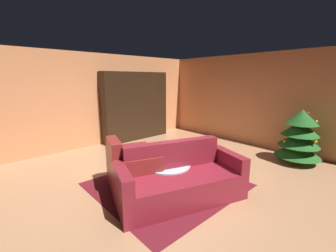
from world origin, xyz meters
TOP-DOWN VIEW (x-y plane):
  - ground_plane at (0.00, 0.00)m, footprint 7.92×7.92m
  - wall_back at (0.00, 3.33)m, footprint 6.15×0.06m
  - wall_left at (-3.05, 0.00)m, footprint 0.06×6.72m
  - area_rug at (0.13, -0.17)m, footprint 2.22×2.35m
  - bookshelf_unit at (-2.79, 1.35)m, footprint 0.35×2.20m
  - armchair_red at (-0.19, -0.72)m, footprint 1.16×1.04m
  - couch_red at (0.60, -0.33)m, footprint 1.41×2.12m
  - coffee_table at (0.24, -0.26)m, footprint 0.78×0.78m
  - book_stack_on_table at (0.28, -0.25)m, footprint 0.22×0.15m
  - bottle_on_table at (0.18, -0.47)m, footprint 0.07×0.07m
  - decorated_tree at (1.32, 2.73)m, footprint 0.95×0.95m

SIDE VIEW (x-z plane):
  - ground_plane at x=0.00m, z-range 0.00..0.00m
  - area_rug at x=0.13m, z-range 0.00..0.01m
  - couch_red at x=0.60m, z-range -0.13..0.74m
  - armchair_red at x=-0.19m, z-range -0.13..0.77m
  - coffee_table at x=0.24m, z-range 0.18..0.62m
  - book_stack_on_table at x=0.28m, z-range 0.44..0.50m
  - bottle_on_table at x=0.18m, z-range 0.41..0.66m
  - decorated_tree at x=1.32m, z-range 0.00..1.22m
  - bookshelf_unit at x=-2.79m, z-range -0.02..2.04m
  - wall_back at x=0.00m, z-range 0.00..2.54m
  - wall_left at x=-3.05m, z-range 0.00..2.54m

